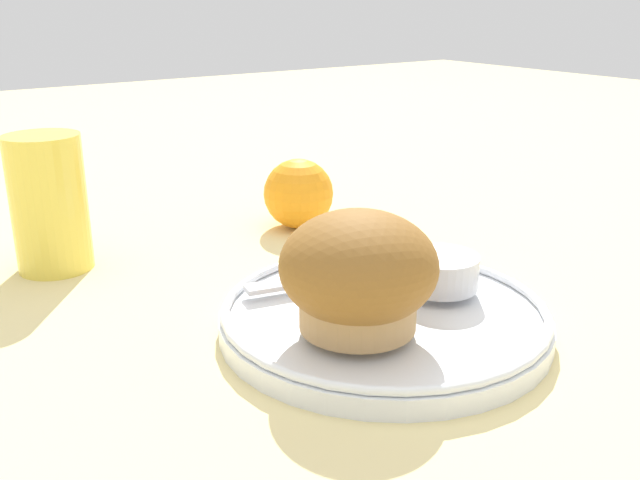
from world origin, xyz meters
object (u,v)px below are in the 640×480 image
object	(u,v)px
butter_knife	(350,274)
juice_glass	(49,203)
orange_fruit	(298,194)
muffin	(358,274)

from	to	relation	value
butter_knife	juice_glass	world-z (taller)	juice_glass
butter_knife	orange_fruit	size ratio (longest dim) A/B	2.36
butter_knife	orange_fruit	distance (m)	0.18
orange_fruit	muffin	bearing A→B (deg)	-115.50
orange_fruit	juice_glass	xyz separation A→B (m)	(-0.23, 0.02, 0.02)
butter_knife	muffin	bearing A→B (deg)	-111.93
orange_fruit	juice_glass	bearing A→B (deg)	173.80
orange_fruit	butter_knife	bearing A→B (deg)	-111.51
muffin	juice_glass	size ratio (longest dim) A/B	0.87
muffin	butter_knife	bearing A→B (deg)	55.92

